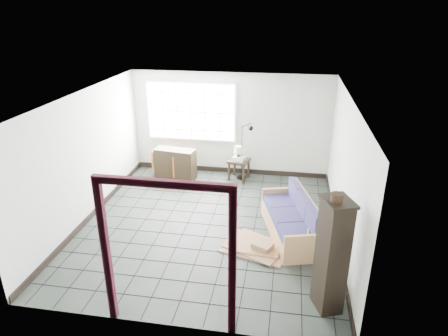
% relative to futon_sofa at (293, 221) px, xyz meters
% --- Properties ---
extents(ground, '(5.50, 5.50, 0.00)m').
position_rel_futon_sofa_xyz_m(ground, '(-1.64, 0.11, -0.30)').
color(ground, black).
rests_on(ground, ground).
extents(room_shell, '(5.02, 5.52, 2.61)m').
position_rel_futon_sofa_xyz_m(room_shell, '(-1.64, 0.14, 1.38)').
color(room_shell, '#B0B5AD').
rests_on(room_shell, ground).
extents(window_panel, '(2.32, 0.08, 1.52)m').
position_rel_futon_sofa_xyz_m(window_panel, '(-2.64, 2.81, 1.30)').
color(window_panel, silver).
rests_on(window_panel, ground).
extents(doorway_trim, '(1.80, 0.08, 2.20)m').
position_rel_futon_sofa_xyz_m(doorway_trim, '(-1.64, -2.59, 1.08)').
color(doorway_trim, '#3A0D1A').
rests_on(doorway_trim, ground).
extents(futon_sofa, '(1.20, 2.01, 0.84)m').
position_rel_futon_sofa_xyz_m(futon_sofa, '(0.00, 0.00, 0.00)').
color(futon_sofa, '#A66B4B').
rests_on(futon_sofa, ground).
extents(armchair, '(0.93, 0.91, 0.75)m').
position_rel_futon_sofa_xyz_m(armchair, '(-3.11, 2.51, 0.07)').
color(armchair, '#9C5316').
rests_on(armchair, ground).
extents(side_table, '(0.57, 0.57, 0.52)m').
position_rel_futon_sofa_xyz_m(side_table, '(-1.36, 2.46, 0.13)').
color(side_table, black).
rests_on(side_table, ground).
extents(table_lamp, '(0.27, 0.27, 0.36)m').
position_rel_futon_sofa_xyz_m(table_lamp, '(-1.37, 2.44, 0.47)').
color(table_lamp, black).
rests_on(table_lamp, side_table).
extents(projector, '(0.34, 0.30, 0.10)m').
position_rel_futon_sofa_xyz_m(projector, '(-1.35, 2.41, 0.27)').
color(projector, silver).
rests_on(projector, side_table).
extents(floor_lamp, '(0.41, 0.26, 1.47)m').
position_rel_futon_sofa_xyz_m(floor_lamp, '(-1.19, 2.48, 0.49)').
color(floor_lamp, black).
rests_on(floor_lamp, ground).
extents(console_shelf, '(1.05, 0.53, 0.78)m').
position_rel_futon_sofa_xyz_m(console_shelf, '(-2.94, 2.24, 0.09)').
color(console_shelf, black).
rests_on(console_shelf, ground).
extents(tall_shelf, '(0.51, 0.58, 1.76)m').
position_rel_futon_sofa_xyz_m(tall_shelf, '(0.51, -1.89, 0.59)').
color(tall_shelf, black).
rests_on(tall_shelf, ground).
extents(pot, '(0.18, 0.18, 0.12)m').
position_rel_futon_sofa_xyz_m(pot, '(0.48, -1.95, 1.51)').
color(pot, black).
rests_on(pot, tall_shelf).
extents(open_box, '(0.88, 0.49, 0.48)m').
position_rel_futon_sofa_xyz_m(open_box, '(0.51, -0.54, -0.13)').
color(open_box, brown).
rests_on(open_box, ground).
extents(cardboard_pile, '(1.35, 1.14, 0.17)m').
position_rel_futon_sofa_xyz_m(cardboard_pile, '(-0.62, -0.56, -0.26)').
color(cardboard_pile, brown).
rests_on(cardboard_pile, ground).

